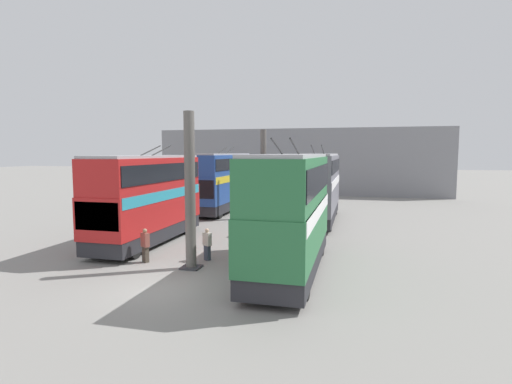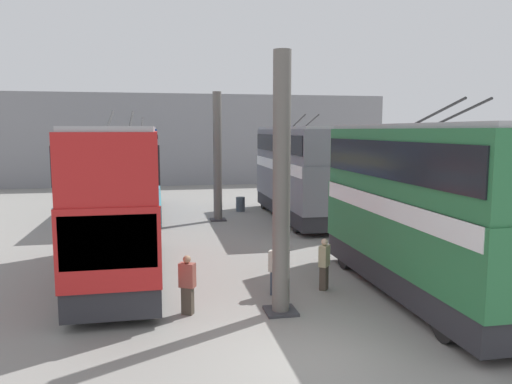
% 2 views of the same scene
% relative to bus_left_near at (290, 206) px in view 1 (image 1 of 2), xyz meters
% --- Properties ---
extents(ground_plane, '(240.00, 240.00, 0.00)m').
position_rel_bus_left_near_xyz_m(ground_plane, '(-3.38, 4.40, -2.89)').
color(ground_plane, gray).
extents(depot_back_wall, '(0.50, 36.00, 8.14)m').
position_rel_bus_left_near_xyz_m(depot_back_wall, '(31.95, 4.40, 1.18)').
color(depot_back_wall, gray).
rests_on(depot_back_wall, ground_plane).
extents(support_column_near, '(0.85, 0.85, 6.98)m').
position_rel_bus_left_near_xyz_m(support_column_near, '(-0.51, 4.40, 0.47)').
color(support_column_near, '#605B56').
rests_on(support_column_near, ground_plane).
extents(support_column_far, '(0.85, 0.85, 6.98)m').
position_rel_bus_left_near_xyz_m(support_column_far, '(13.72, 4.40, 0.47)').
color(support_column_far, '#605B56').
rests_on(support_column_far, ground_plane).
extents(bus_left_near, '(9.38, 2.54, 5.73)m').
position_rel_bus_left_near_xyz_m(bus_left_near, '(0.00, 0.00, 0.00)').
color(bus_left_near, black).
rests_on(bus_left_near, ground_plane).
extents(bus_left_far, '(10.52, 2.54, 5.73)m').
position_rel_bus_left_near_xyz_m(bus_left_far, '(13.32, 0.00, 0.02)').
color(bus_left_far, black).
rests_on(bus_left_far, ground_plane).
extents(bus_right_mid, '(9.31, 2.54, 5.64)m').
position_rel_bus_left_near_xyz_m(bus_right_mid, '(3.56, 8.80, -0.04)').
color(bus_right_mid, black).
rests_on(bus_right_mid, ground_plane).
extents(bus_right_far, '(10.45, 2.54, 5.74)m').
position_rel_bus_left_near_xyz_m(bus_right_far, '(16.54, 8.80, 0.03)').
color(bus_right_far, black).
rests_on(bus_right_far, ground_plane).
extents(person_by_left_row, '(0.48, 0.45, 1.62)m').
position_rel_bus_left_near_xyz_m(person_by_left_row, '(1.14, 2.60, -2.04)').
color(person_by_left_row, '#473D33').
rests_on(person_by_left_row, ground_plane).
extents(person_by_right_row, '(0.41, 0.48, 1.62)m').
position_rel_bus_left_near_xyz_m(person_by_right_row, '(-0.14, 6.89, -2.04)').
color(person_by_right_row, '#473D33').
rests_on(person_by_right_row, ground_plane).
extents(person_aisle_foreground, '(0.42, 0.48, 1.56)m').
position_rel_bus_left_near_xyz_m(person_aisle_foreground, '(0.94, 4.19, -2.08)').
color(person_aisle_foreground, '#384251').
rests_on(person_aisle_foreground, ground_plane).
extents(oil_drum, '(0.57, 0.57, 0.88)m').
position_rel_bus_left_near_xyz_m(oil_drum, '(16.51, 2.69, -2.46)').
color(oil_drum, '#424C56').
rests_on(oil_drum, ground_plane).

